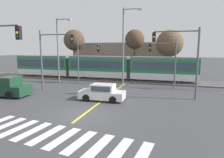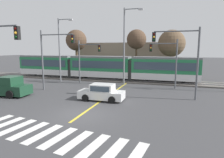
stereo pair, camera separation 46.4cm
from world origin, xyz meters
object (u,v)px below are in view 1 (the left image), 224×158
pickup_truck (4,88)px  traffic_light_far_left (85,56)px  traffic_light_mid_left (51,51)px  bare_tree_west (135,40)px  street_lamp_centre (125,42)px  sedan_crossing (102,93)px  street_lamp_west (59,46)px  bare_tree_far_west (74,40)px  traffic_light_mid_right (182,52)px  light_rail_tram (99,66)px  bare_tree_east (170,43)px  traffic_light_far_right (166,57)px

pickup_truck → traffic_light_far_left: bearing=61.3°
traffic_light_mid_left → bare_tree_west: bare_tree_west is taller
street_lamp_centre → sedan_crossing: bearing=-91.3°
street_lamp_centre → bare_tree_west: 6.91m
pickup_truck → bare_tree_west: size_ratio=0.71×
street_lamp_west → bare_tree_far_west: 6.99m
traffic_light_mid_right → sedan_crossing: bearing=-159.1°
light_rail_tram → traffic_light_mid_right: 14.47m
bare_tree_west → street_lamp_west: bearing=-142.9°
traffic_light_mid_right → bare_tree_west: bare_tree_west is taller
traffic_light_mid_right → bare_tree_east: (-1.32, 12.65, 1.04)m
pickup_truck → bare_tree_far_west: bearing=91.0°
traffic_light_far_right → bare_tree_west: 9.48m
traffic_light_far_left → traffic_light_mid_left: bearing=-107.3°
street_lamp_west → bare_tree_east: size_ratio=1.18×
light_rail_tram → traffic_light_mid_right: size_ratio=4.19×
street_lamp_west → bare_tree_far_west: street_lamp_west is taller
traffic_light_far_right → traffic_light_mid_right: 5.23m
traffic_light_far_left → traffic_light_mid_right: 13.15m
light_rail_tram → sedan_crossing: size_ratio=6.62×
light_rail_tram → bare_tree_east: bare_tree_east is taller
traffic_light_mid_right → street_lamp_centre: 8.91m
pickup_truck → traffic_light_mid_left: (3.27, 3.66, 3.62)m
traffic_light_far_right → traffic_light_mid_left: traffic_light_mid_left is taller
traffic_light_mid_right → street_lamp_centre: (-6.80, 5.66, 1.07)m
traffic_light_far_left → pickup_truck: bearing=-118.7°
traffic_light_far_right → street_lamp_centre: street_lamp_centre is taller
bare_tree_far_west → bare_tree_east: 16.03m
pickup_truck → traffic_light_mid_left: traffic_light_mid_left is taller
pickup_truck → bare_tree_east: bearing=46.5°
bare_tree_east → street_lamp_west: bearing=-154.0°
sedan_crossing → bare_tree_far_west: (-10.34, 14.86, 5.42)m
traffic_light_far_left → street_lamp_centre: bearing=6.3°
bare_tree_west → street_lamp_centre: bearing=-90.5°
traffic_light_mid_right → light_rail_tram: bearing=143.0°
traffic_light_mid_left → bare_tree_far_west: 13.09m
traffic_light_mid_right → traffic_light_far_right: bearing=107.7°
traffic_light_mid_right → street_lamp_west: (-16.22, 5.37, 0.60)m
bare_tree_west → traffic_light_mid_left: bearing=-118.7°
street_lamp_centre → bare_tree_west: bearing=89.5°
traffic_light_far_right → bare_tree_far_west: bearing=155.3°
sedan_crossing → street_lamp_centre: (0.19, 8.33, 4.84)m
traffic_light_mid_left → bare_tree_east: size_ratio=0.89×
pickup_truck → street_lamp_centre: street_lamp_centre is taller
pickup_truck → traffic_light_mid_right: size_ratio=0.82×
street_lamp_centre → bare_tree_west: (0.06, 6.89, 0.60)m
traffic_light_far_right → bare_tree_west: bare_tree_west is taller
sedan_crossing → bare_tree_far_west: 18.90m
sedan_crossing → traffic_light_mid_left: bearing=160.7°
bare_tree_far_west → bare_tree_west: size_ratio=1.03×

